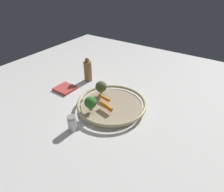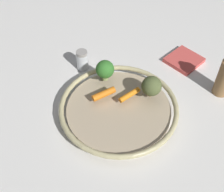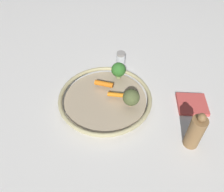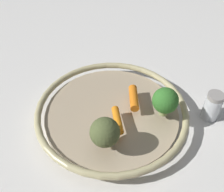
# 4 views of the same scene
# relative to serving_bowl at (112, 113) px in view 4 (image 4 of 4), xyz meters

# --- Properties ---
(ground_plane) EXTENTS (1.86, 1.86, 0.00)m
(ground_plane) POSITION_rel_serving_bowl_xyz_m (0.00, 0.00, -0.02)
(ground_plane) COLOR silver
(serving_bowl) EXTENTS (0.34, 0.34, 0.04)m
(serving_bowl) POSITION_rel_serving_bowl_xyz_m (0.00, 0.00, 0.00)
(serving_bowl) COLOR tan
(serving_bowl) RESTS_ON ground_plane
(baby_carrot_center) EXTENTS (0.04, 0.07, 0.02)m
(baby_carrot_center) POSITION_rel_serving_bowl_xyz_m (0.05, 0.01, 0.03)
(baby_carrot_center) COLOR orange
(baby_carrot_center) RESTS_ON serving_bowl
(baby_carrot_back) EXTENTS (0.02, 0.07, 0.02)m
(baby_carrot_back) POSITION_rel_serving_bowl_xyz_m (-0.00, -0.04, 0.03)
(baby_carrot_back) COLOR orange
(baby_carrot_back) RESTS_ON serving_bowl
(broccoli_floret_large) EXTENTS (0.06, 0.06, 0.07)m
(broccoli_floret_large) POSITION_rel_serving_bowl_xyz_m (0.10, -0.05, 0.06)
(broccoli_floret_large) COLOR #98A866
(broccoli_floret_large) RESTS_ON serving_bowl
(broccoli_floret_small) EXTENTS (0.06, 0.06, 0.07)m
(broccoli_floret_small) POSITION_rel_serving_bowl_xyz_m (-0.04, -0.09, 0.05)
(broccoli_floret_small) COLOR tan
(broccoli_floret_small) RESTS_ON serving_bowl
(salt_shaker) EXTENTS (0.04, 0.04, 0.07)m
(salt_shaker) POSITION_rel_serving_bowl_xyz_m (0.22, -0.05, 0.01)
(salt_shaker) COLOR silver
(salt_shaker) RESTS_ON ground_plane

